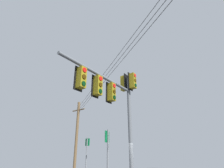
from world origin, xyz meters
The scene contains 5 objects.
signal_mast_assembly centered at (-1.31, -0.97, 4.60)m, with size 4.89×2.43×6.38m.
utility_pole_wooden centered at (2.54, 14.35, 4.61)m, with size 0.95×2.05×9.03m.
route_sign_primary centered at (-1.13, 2.71, 1.83)m, with size 0.18×0.28×3.02m.
route_sign_secondary centered at (-2.26, -1.81, 1.74)m, with size 0.29×0.21×2.83m.
overhead_wire_span centered at (-0.43, -1.99, 8.16)m, with size 5.96×32.68×1.23m.
Camera 1 is at (-5.98, -8.24, 1.67)m, focal length 29.20 mm.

